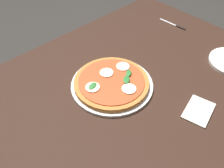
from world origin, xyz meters
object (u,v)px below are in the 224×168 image
object	(u,v)px
dining_table	(136,97)
napkin	(199,111)
knife	(176,25)
pizza	(112,82)
serving_tray	(112,85)

from	to	relation	value
dining_table	napkin	bearing A→B (deg)	99.12
napkin	knife	bearing A→B (deg)	-135.87
pizza	napkin	distance (m)	0.35
dining_table	napkin	distance (m)	0.29
serving_tray	knife	distance (m)	0.58
dining_table	pizza	bearing A→B (deg)	-28.33
knife	serving_tray	bearing A→B (deg)	9.70
dining_table	pizza	world-z (taller)	pizza
serving_tray	pizza	xyz separation A→B (m)	(0.00, 0.00, 0.02)
dining_table	knife	bearing A→B (deg)	-162.15
dining_table	knife	world-z (taller)	knife
dining_table	pizza	xyz separation A→B (m)	(0.10, -0.05, 0.12)
serving_tray	napkin	world-z (taller)	serving_tray
serving_tray	napkin	xyz separation A→B (m)	(-0.14, 0.32, -0.00)
napkin	knife	distance (m)	0.60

